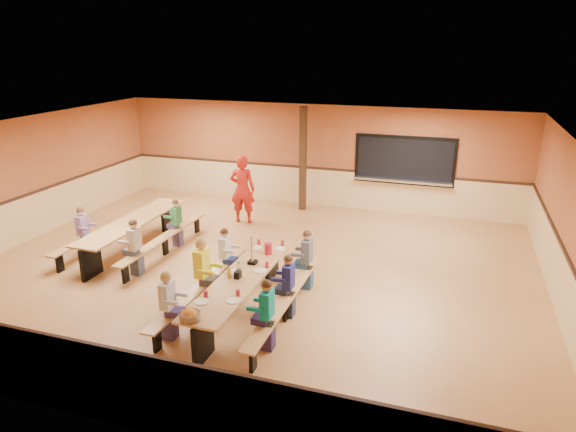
% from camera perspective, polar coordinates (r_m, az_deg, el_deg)
% --- Properties ---
extents(ground, '(12.00, 12.00, 0.00)m').
position_cam_1_polar(ground, '(11.25, -3.90, -5.93)').
color(ground, '#9F693C').
rests_on(ground, ground).
extents(room_envelope, '(12.04, 10.04, 3.02)m').
position_cam_1_polar(room_envelope, '(10.98, -3.98, -2.66)').
color(room_envelope, '#9C532D').
rests_on(room_envelope, ground).
extents(kitchen_pass_through, '(2.78, 0.28, 1.38)m').
position_cam_1_polar(kitchen_pass_through, '(14.81, 12.79, 5.82)').
color(kitchen_pass_through, black).
rests_on(kitchen_pass_through, ground).
extents(structural_post, '(0.18, 0.18, 3.00)m').
position_cam_1_polar(structural_post, '(14.79, 1.67, 6.31)').
color(structural_post, black).
rests_on(structural_post, ground).
extents(cafeteria_table_main, '(1.91, 3.70, 0.74)m').
position_cam_1_polar(cafeteria_table_main, '(9.34, -5.10, -7.84)').
color(cafeteria_table_main, '#B27E46').
rests_on(cafeteria_table_main, ground).
extents(cafeteria_table_second, '(1.91, 3.70, 0.74)m').
position_cam_1_polar(cafeteria_table_second, '(12.58, -16.80, -1.41)').
color(cafeteria_table_second, '#B27E46').
rests_on(cafeteria_table_second, ground).
extents(seated_child_white_left, '(0.36, 0.30, 1.19)m').
position_cam_1_polar(seated_child_white_left, '(8.75, -13.18, -9.70)').
color(seated_child_white_left, silver).
rests_on(seated_child_white_left, ground).
extents(seated_adult_yellow, '(0.42, 0.35, 1.32)m').
position_cam_1_polar(seated_adult_yellow, '(9.66, -9.50, -6.19)').
color(seated_adult_yellow, '#FDFF29').
rests_on(seated_adult_yellow, ground).
extents(seated_child_grey_left, '(0.34, 0.28, 1.16)m').
position_cam_1_polar(seated_child_grey_left, '(10.50, -6.99, -4.45)').
color(seated_child_grey_left, silver).
rests_on(seated_child_grey_left, ground).
extents(seated_child_teal_right, '(0.36, 0.30, 1.19)m').
position_cam_1_polar(seated_child_teal_right, '(8.27, -2.34, -10.97)').
color(seated_child_teal_right, '#0E8889').
rests_on(seated_child_teal_right, ground).
extents(seated_child_navy_right, '(0.35, 0.29, 1.17)m').
position_cam_1_polar(seated_child_navy_right, '(9.17, 0.06, -7.84)').
color(seated_child_navy_right, navy).
rests_on(seated_child_navy_right, ground).
extents(seated_child_char_right, '(0.37, 0.30, 1.21)m').
position_cam_1_polar(seated_child_char_right, '(10.17, 2.12, -4.93)').
color(seated_child_char_right, '#4D5158').
rests_on(seated_child_char_right, ground).
extents(seated_child_purple_sec, '(0.35, 0.29, 1.18)m').
position_cam_1_polar(seated_child_purple_sec, '(12.52, -21.79, -1.77)').
color(seated_child_purple_sec, slate).
rests_on(seated_child_purple_sec, ground).
extents(seated_child_green_sec, '(0.34, 0.28, 1.14)m').
position_cam_1_polar(seated_child_green_sec, '(12.59, -12.25, -0.78)').
color(seated_child_green_sec, '#2C6F3B').
rests_on(seated_child_green_sec, ground).
extents(seated_child_tan_sec, '(0.37, 0.30, 1.21)m').
position_cam_1_polar(seated_child_tan_sec, '(11.25, -16.60, -3.38)').
color(seated_child_tan_sec, '#B8A697').
rests_on(seated_child_tan_sec, ground).
extents(standing_woman, '(0.74, 0.54, 1.87)m').
position_cam_1_polar(standing_woman, '(13.88, -5.08, 2.98)').
color(standing_woman, '#B21C14').
rests_on(standing_woman, ground).
extents(punch_pitcher, '(0.16, 0.16, 0.22)m').
position_cam_1_polar(punch_pitcher, '(10.09, -2.21, -3.66)').
color(punch_pitcher, '#AD172A').
rests_on(punch_pitcher, cafeteria_table_main).
extents(chip_bowl, '(0.32, 0.32, 0.15)m').
position_cam_1_polar(chip_bowl, '(7.96, -10.88, -10.79)').
color(chip_bowl, orange).
rests_on(chip_bowl, cafeteria_table_main).
extents(napkin_dispenser, '(0.10, 0.14, 0.13)m').
position_cam_1_polar(napkin_dispenser, '(9.15, -5.60, -6.49)').
color(napkin_dispenser, black).
rests_on(napkin_dispenser, cafeteria_table_main).
extents(condiment_mustard, '(0.06, 0.06, 0.17)m').
position_cam_1_polar(condiment_mustard, '(9.17, -6.50, -6.32)').
color(condiment_mustard, yellow).
rests_on(condiment_mustard, cafeteria_table_main).
extents(condiment_ketchup, '(0.06, 0.06, 0.17)m').
position_cam_1_polar(condiment_ketchup, '(9.19, -6.58, -6.26)').
color(condiment_ketchup, '#B2140F').
rests_on(condiment_ketchup, cafeteria_table_main).
extents(table_paddle, '(0.16, 0.16, 0.56)m').
position_cam_1_polar(table_paddle, '(9.66, -3.95, -4.56)').
color(table_paddle, black).
rests_on(table_paddle, cafeteria_table_main).
extents(place_settings, '(0.65, 3.30, 0.11)m').
position_cam_1_polar(place_settings, '(9.22, -5.15, -6.34)').
color(place_settings, beige).
rests_on(place_settings, cafeteria_table_main).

